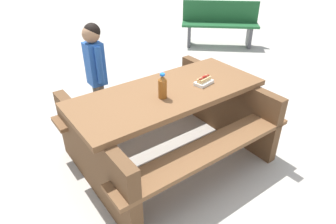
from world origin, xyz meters
TOP-DOWN VIEW (x-y plane):
  - ground_plane at (0.00, 0.00)m, footprint 30.00×30.00m
  - picnic_table at (0.00, 0.00)m, footprint 1.87×1.49m
  - soda_bottle at (-0.11, -0.08)m, footprint 0.08×0.08m
  - hotdog_tray at (0.36, -0.07)m, footprint 0.20×0.15m
  - child_in_coat at (-0.33, 0.91)m, footprint 0.19×0.30m
  - park_bench_near at (2.84, 2.43)m, footprint 1.42×1.25m

SIDE VIEW (x-z plane):
  - ground_plane at x=0.00m, z-range 0.00..0.00m
  - picnic_table at x=0.00m, z-range 0.07..0.82m
  - park_bench_near at x=2.84m, z-range 0.02..0.87m
  - child_in_coat at x=-0.33m, z-range 0.17..1.38m
  - hotdog_tray at x=0.36m, z-range 0.74..0.82m
  - soda_bottle at x=-0.11m, z-range 0.74..0.97m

